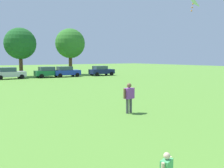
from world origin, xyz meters
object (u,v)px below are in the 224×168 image
object	(u,v)px
tree_right	(20,44)
parked_car_navy_5	(101,71)
adult_bystander	(129,95)
parked_car_blue_4	(66,72)
kite	(193,1)
tree_far_right	(70,44)
parked_car_silver_2	(9,73)
parked_car_green_3	(48,72)

from	to	relation	value
tree_right	parked_car_navy_5	bearing A→B (deg)	-21.95
adult_bystander	parked_car_navy_5	xyz separation A→B (m)	(13.81, 26.60, -0.15)
parked_car_blue_4	tree_right	world-z (taller)	tree_right
kite	tree_far_right	size ratio (longest dim) A/B	0.15
parked_car_blue_4	adult_bystander	bearing A→B (deg)	-105.48
adult_bystander	parked_car_silver_2	distance (m)	27.78
parked_car_silver_2	tree_far_right	xyz separation A→B (m)	(11.34, 3.98, 4.78)
tree_far_right	parked_car_blue_4	bearing A→B (deg)	-120.91
tree_right	tree_far_right	distance (m)	8.80
parked_car_silver_2	tree_right	size ratio (longest dim) A/B	0.54
adult_bystander	tree_right	size ratio (longest dim) A/B	0.21
tree_right	parked_car_green_3	bearing A→B (deg)	-52.84
tree_right	tree_far_right	bearing A→B (deg)	1.21
parked_car_silver_2	tree_right	bearing A→B (deg)	56.10
parked_car_blue_4	tree_far_right	size ratio (longest dim) A/B	0.51
adult_bystander	tree_far_right	distance (m)	33.69
kite	parked_car_blue_4	size ratio (longest dim) A/B	0.28
tree_right	tree_far_right	xyz separation A→B (m)	(8.79, 0.19, 0.29)
adult_bystander	parked_car_blue_4	world-z (taller)	adult_bystander
adult_bystander	tree_right	xyz separation A→B (m)	(1.50, 31.56, 4.34)
parked_car_navy_5	tree_far_right	xyz separation A→B (m)	(-3.52, 5.14, 4.78)
tree_far_right	parked_car_navy_5	bearing A→B (deg)	-55.63
adult_bystander	parked_car_blue_4	bearing A→B (deg)	68.56
parked_car_green_3	parked_car_blue_4	xyz separation A→B (m)	(2.85, -0.31, 0.00)
parked_car_blue_4	parked_car_silver_2	bearing A→B (deg)	175.47
tree_right	kite	bearing A→B (deg)	-83.75
tree_right	tree_far_right	size ratio (longest dim) A/B	0.95
parked_car_silver_2	parked_car_navy_5	size ratio (longest dim) A/B	1.00
parked_car_silver_2	parked_car_navy_5	distance (m)	14.90
kite	parked_car_silver_2	xyz separation A→B (m)	(-6.01, 27.83, -5.85)
kite	tree_far_right	distance (m)	32.27
parked_car_navy_5	tree_right	bearing A→B (deg)	158.05
tree_right	tree_far_right	world-z (taller)	tree_far_right
kite	tree_far_right	world-z (taller)	tree_far_right
adult_bystander	parked_car_navy_5	distance (m)	29.97
kite	parked_car_silver_2	bearing A→B (deg)	102.19
parked_car_green_3	tree_right	size ratio (longest dim) A/B	0.54
adult_bystander	parked_car_green_3	distance (m)	27.79
parked_car_blue_4	tree_far_right	world-z (taller)	tree_far_right
parked_car_silver_2	adult_bystander	bearing A→B (deg)	-87.84
adult_bystander	parked_car_navy_5	size ratio (longest dim) A/B	0.39
parked_car_silver_2	parked_car_navy_5	world-z (taller)	same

